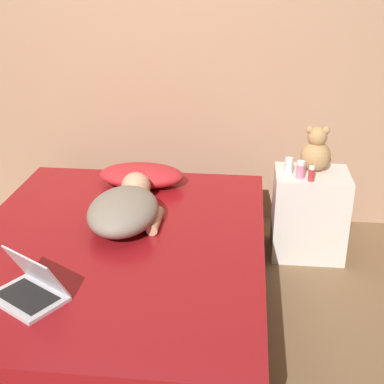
% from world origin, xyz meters
% --- Properties ---
extents(ground_plane, '(12.00, 12.00, 0.00)m').
position_xyz_m(ground_plane, '(0.00, 0.00, 0.00)').
color(ground_plane, brown).
extents(wall_back, '(8.00, 0.06, 2.60)m').
position_xyz_m(wall_back, '(0.00, 1.26, 1.30)').
color(wall_back, tan).
rests_on(wall_back, ground_plane).
extents(bed, '(1.56, 1.96, 0.44)m').
position_xyz_m(bed, '(0.00, 0.00, 0.22)').
color(bed, '#4C331E').
rests_on(bed, ground_plane).
extents(nightstand, '(0.45, 0.36, 0.56)m').
position_xyz_m(nightstand, '(1.07, 0.75, 0.28)').
color(nightstand, silver).
rests_on(nightstand, ground_plane).
extents(pillow, '(0.54, 0.32, 0.13)m').
position_xyz_m(pillow, '(0.00, 0.73, 0.51)').
color(pillow, red).
rests_on(pillow, bed).
extents(person_lying, '(0.39, 0.70, 0.19)m').
position_xyz_m(person_lying, '(0.02, 0.20, 0.53)').
color(person_lying, gray).
rests_on(person_lying, bed).
extents(laptop, '(0.38, 0.35, 0.21)m').
position_xyz_m(laptop, '(-0.23, -0.53, 0.49)').
color(laptop, silver).
rests_on(laptop, bed).
extents(teddy_bear, '(0.19, 0.19, 0.28)m').
position_xyz_m(teddy_bear, '(1.08, 0.81, 0.68)').
color(teddy_bear, tan).
rests_on(teddy_bear, nightstand).
extents(bottle_red, '(0.04, 0.04, 0.09)m').
position_xyz_m(bottle_red, '(1.04, 0.63, 0.60)').
color(bottle_red, '#B72D2D').
rests_on(bottle_red, nightstand).
extents(bottle_clear, '(0.05, 0.05, 0.10)m').
position_xyz_m(bottle_clear, '(0.92, 0.74, 0.60)').
color(bottle_clear, silver).
rests_on(bottle_clear, nightstand).
extents(bottle_pink, '(0.05, 0.05, 0.11)m').
position_xyz_m(bottle_pink, '(0.98, 0.67, 0.61)').
color(bottle_pink, pink).
rests_on(bottle_pink, nightstand).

